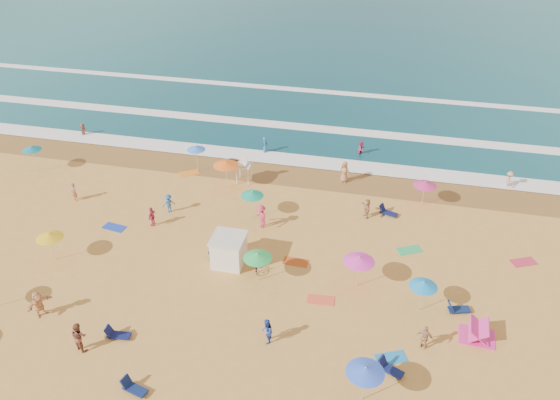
# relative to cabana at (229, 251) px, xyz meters

# --- Properties ---
(ground) EXTENTS (220.00, 220.00, 0.00)m
(ground) POSITION_rel_cabana_xyz_m (0.04, 0.18, -1.00)
(ground) COLOR gold
(ground) RESTS_ON ground
(wet_sand) EXTENTS (220.00, 220.00, 0.00)m
(wet_sand) POSITION_rel_cabana_xyz_m (0.04, 12.68, -0.99)
(wet_sand) COLOR olive
(wet_sand) RESTS_ON ground
(surf_foam) EXTENTS (200.00, 18.70, 0.05)m
(surf_foam) POSITION_rel_cabana_xyz_m (0.04, 21.50, -0.90)
(surf_foam) COLOR white
(surf_foam) RESTS_ON ground
(cabana) EXTENTS (2.00, 2.00, 2.00)m
(cabana) POSITION_rel_cabana_xyz_m (0.00, 0.00, 0.00)
(cabana) COLOR white
(cabana) RESTS_ON ground
(cabana_roof) EXTENTS (2.20, 2.20, 0.12)m
(cabana_roof) POSITION_rel_cabana_xyz_m (-0.00, 0.00, 1.06)
(cabana_roof) COLOR silver
(cabana_roof) RESTS_ON cabana
(bicycle) EXTENTS (1.27, 1.72, 0.86)m
(bicycle) POSITION_rel_cabana_xyz_m (1.90, -0.30, -0.57)
(bicycle) COLOR black
(bicycle) RESTS_ON ground
(lifeguard_stand) EXTENTS (1.20, 1.20, 2.10)m
(lifeguard_stand) POSITION_rel_cabana_xyz_m (-2.02, 10.70, 0.05)
(lifeguard_stand) COLOR white
(lifeguard_stand) RESTS_ON ground
(beach_umbrellas) EXTENTS (53.77, 26.97, 0.72)m
(beach_umbrellas) POSITION_rel_cabana_xyz_m (4.44, 1.02, 1.15)
(beach_umbrellas) COLOR #11778D
(beach_umbrellas) RESTS_ON ground
(loungers) EXTENTS (60.08, 20.26, 0.34)m
(loungers) POSITION_rel_cabana_xyz_m (5.36, -2.71, -0.83)
(loungers) COLOR #0E134A
(loungers) RESTS_ON ground
(towels) EXTENTS (44.96, 26.17, 0.03)m
(towels) POSITION_rel_cabana_xyz_m (2.54, -1.58, -0.98)
(towels) COLOR #E21C5C
(towels) RESTS_ON ground
(beachgoers) EXTENTS (40.01, 27.79, 2.14)m
(beachgoers) POSITION_rel_cabana_xyz_m (0.79, 4.22, -0.20)
(beachgoers) COLOR brown
(beachgoers) RESTS_ON ground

